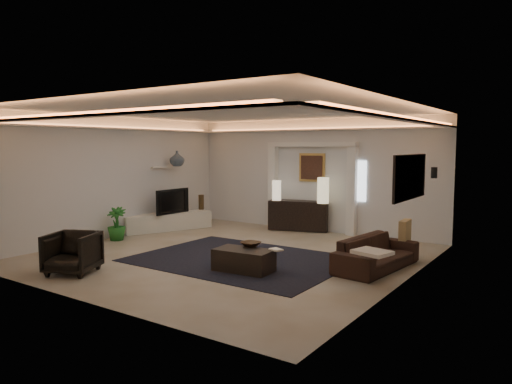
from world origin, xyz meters
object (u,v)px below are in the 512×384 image
Objects in this scene: console at (299,215)px; sofa at (377,253)px; armchair at (72,253)px; coffee_table at (244,260)px.

sofa is at bearing -58.30° from console.
coffee_table is at bearing 12.28° from armchair.
armchair is at bearing 134.62° from sofa.
armchair reaches higher than sofa.
console is 4.05m from sofa.
console reaches higher than sofa.
console reaches higher than armchair.
coffee_table is at bearing 135.81° from sofa.
coffee_table is 2.98m from armchair.
console is at bearing 101.34° from coffee_table.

